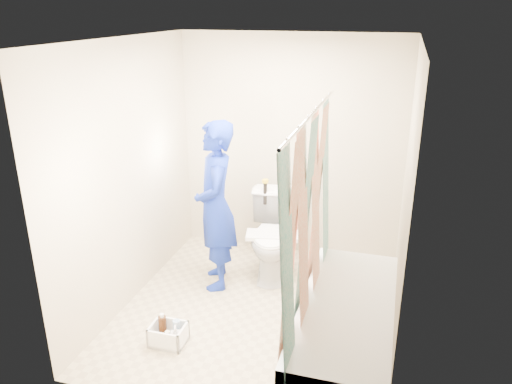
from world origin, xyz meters
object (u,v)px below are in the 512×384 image
(bathtub, at_px, (345,329))
(cleaning_caddy, at_px, (169,335))
(plumber, at_px, (216,206))
(toilet, at_px, (272,236))

(bathtub, relative_size, cleaning_caddy, 6.07)
(plumber, xyz_separation_m, cleaning_caddy, (-0.04, -1.04, -0.75))
(plumber, bearing_deg, toilet, 104.14)
(plumber, height_order, cleaning_caddy, plumber)
(bathtub, distance_m, cleaning_caddy, 1.44)
(bathtub, bearing_deg, toilet, 127.55)
(cleaning_caddy, bearing_deg, bathtub, 8.56)
(bathtub, xyz_separation_m, cleaning_caddy, (-1.41, -0.23, -0.19))
(bathtub, bearing_deg, plumber, 149.49)
(toilet, relative_size, plumber, 0.50)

